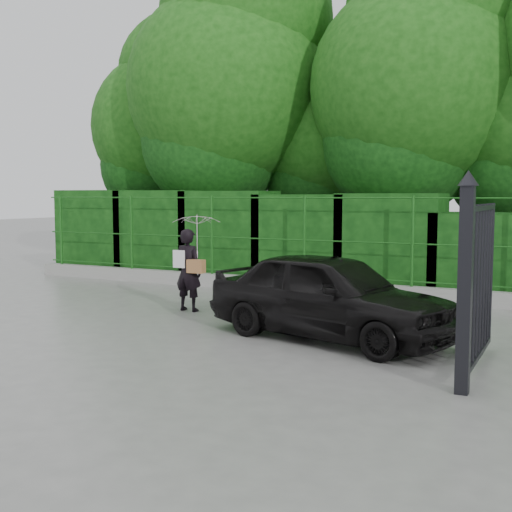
% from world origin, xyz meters
% --- Properties ---
extents(ground, '(80.00, 80.00, 0.00)m').
position_xyz_m(ground, '(0.00, 0.00, 0.00)').
color(ground, gray).
extents(kerb, '(14.00, 0.25, 0.30)m').
position_xyz_m(kerb, '(0.00, 4.50, 0.15)').
color(kerb, '#9E9E99').
rests_on(kerb, ground).
extents(fence, '(14.13, 0.06, 1.80)m').
position_xyz_m(fence, '(0.22, 4.50, 1.20)').
color(fence, '#195617').
rests_on(fence, kerb).
extents(hedge, '(14.20, 1.20, 2.24)m').
position_xyz_m(hedge, '(-0.22, 5.50, 1.06)').
color(hedge, black).
rests_on(hedge, ground).
extents(trees, '(17.10, 6.15, 8.08)m').
position_xyz_m(trees, '(1.14, 7.74, 4.62)').
color(trees, black).
rests_on(trees, ground).
extents(gate, '(0.22, 2.33, 2.36)m').
position_xyz_m(gate, '(4.60, -0.72, 1.19)').
color(gate, black).
rests_on(gate, ground).
extents(woman, '(0.88, 0.89, 1.77)m').
position_xyz_m(woman, '(-0.58, 1.66, 1.17)').
color(woman, black).
rests_on(woman, ground).
extents(car, '(4.05, 2.41, 1.29)m').
position_xyz_m(car, '(2.42, 0.63, 0.65)').
color(car, black).
rests_on(car, ground).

